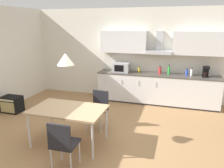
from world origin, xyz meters
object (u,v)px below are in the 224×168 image
(coffee_maker, at_px, (206,72))
(bottle_white, at_px, (192,72))
(pendant_lamp, at_px, (65,59))
(chair_far_right, at_px, (99,106))
(chair_near_right, at_px, (62,141))
(bottle_yellow, at_px, (139,70))
(bottle_blue, at_px, (187,72))
(bottle_red, at_px, (160,70))
(dining_table, at_px, (68,111))
(guitar_amp, at_px, (12,104))
(bottle_green, at_px, (169,70))
(microwave, at_px, (122,67))

(coffee_maker, bearing_deg, bottle_white, 176.30)
(pendant_lamp, bearing_deg, chair_far_right, 68.20)
(bottle_white, xyz_separation_m, chair_near_right, (-2.06, -3.75, -0.48))
(bottle_yellow, distance_m, pendant_lamp, 3.13)
(bottle_blue, relative_size, chair_far_right, 0.24)
(bottle_yellow, xyz_separation_m, bottle_blue, (1.38, 0.01, 0.00))
(bottle_yellow, relative_size, bottle_red, 0.85)
(bottle_yellow, height_order, dining_table, bottle_yellow)
(bottle_white, height_order, pendant_lamp, pendant_lamp)
(chair_far_right, bearing_deg, bottle_red, 60.97)
(pendant_lamp, bearing_deg, bottle_white, 50.86)
(chair_near_right, distance_m, pendant_lamp, 1.47)
(bottle_red, bearing_deg, coffee_maker, -0.91)
(bottle_red, height_order, chair_near_right, bottle_red)
(guitar_amp, bearing_deg, pendant_lamp, -24.06)
(coffee_maker, height_order, guitar_amp, coffee_maker)
(chair_near_right, xyz_separation_m, chair_far_right, (0.01, 1.65, 0.00))
(pendant_lamp, bearing_deg, coffee_maker, 46.55)
(bottle_yellow, relative_size, pendant_lamp, 0.64)
(coffee_maker, xyz_separation_m, bottle_white, (-0.37, 0.02, -0.05))
(bottle_red, height_order, chair_far_right, bottle_red)
(pendant_lamp, bearing_deg, bottle_green, 59.19)
(coffee_maker, xyz_separation_m, chair_far_right, (-2.42, -2.08, -0.52))
(bottle_white, distance_m, bottle_yellow, 1.51)
(guitar_amp, bearing_deg, coffee_maker, 20.59)
(microwave, distance_m, bottle_yellow, 0.54)
(chair_far_right, relative_size, guitar_amp, 1.67)
(microwave, relative_size, bottle_blue, 2.26)
(coffee_maker, height_order, pendant_lamp, pendant_lamp)
(bottle_blue, xyz_separation_m, pendant_lamp, (-2.25, -2.93, 0.71))
(bottle_blue, relative_size, chair_near_right, 0.24)
(bottle_green, bearing_deg, chair_near_right, -110.77)
(coffee_maker, bearing_deg, microwave, -179.38)
(bottle_red, distance_m, bottle_blue, 0.76)
(microwave, distance_m, pendant_lamp, 2.97)
(chair_near_right, height_order, pendant_lamp, pendant_lamp)
(bottle_yellow, bearing_deg, chair_far_right, -104.49)
(coffee_maker, xyz_separation_m, pendant_lamp, (-2.75, -2.90, 0.65))
(dining_table, xyz_separation_m, guitar_amp, (-2.28, 1.02, -0.47))
(dining_table, bearing_deg, chair_near_right, -68.59)
(bottle_blue, height_order, pendant_lamp, pendant_lamp)
(chair_near_right, bearing_deg, coffee_maker, 56.95)
(microwave, height_order, bottle_yellow, microwave)
(coffee_maker, relative_size, chair_near_right, 0.34)
(coffee_maker, distance_m, guitar_amp, 5.43)
(dining_table, bearing_deg, chair_far_right, 68.20)
(coffee_maker, distance_m, chair_near_right, 4.48)
(dining_table, height_order, chair_far_right, chair_far_right)
(bottle_yellow, distance_m, guitar_amp, 3.76)
(bottle_blue, distance_m, pendant_lamp, 3.77)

